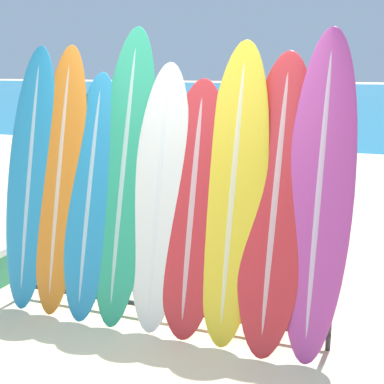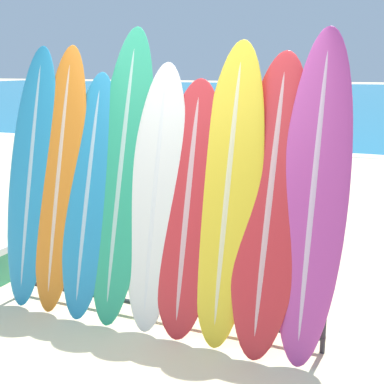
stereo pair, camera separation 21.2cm
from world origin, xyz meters
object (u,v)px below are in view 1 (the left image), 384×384
at_px(surfboard_slot_7, 276,201).
at_px(surfboard_slot_8, 319,194).
at_px(surfboard_rack, 159,265).
at_px(person_mid_beach, 249,147).
at_px(surfboard_slot_6, 233,193).
at_px(surfboard_slot_3, 124,176).
at_px(surfboard_slot_4, 159,198).
at_px(surfboard_slot_5, 193,209).
at_px(surfboard_slot_0, 31,177).
at_px(surfboard_slot_2, 91,196).
at_px(surfboard_slot_1, 60,180).

distance_m(surfboard_slot_7, surfboard_slot_8, 0.33).
xyz_separation_m(surfboard_rack, surfboard_slot_8, (1.29, 0.05, 0.72)).
bearing_deg(person_mid_beach, surfboard_slot_6, 72.31).
height_order(surfboard_slot_7, person_mid_beach, surfboard_slot_7).
bearing_deg(surfboard_slot_3, person_mid_beach, 88.59).
relative_size(surfboard_slot_3, surfboard_slot_4, 1.14).
bearing_deg(surfboard_slot_3, surfboard_slot_5, -5.58).
xyz_separation_m(surfboard_rack, surfboard_slot_5, (0.31, -0.01, 0.52)).
height_order(surfboard_slot_4, surfboard_slot_7, surfboard_slot_7).
bearing_deg(surfboard_slot_3, surfboard_slot_8, -0.23).
distance_m(surfboard_rack, person_mid_beach, 3.96).
bearing_deg(surfboard_slot_0, surfboard_slot_6, -0.01).
xyz_separation_m(surfboard_slot_0, surfboard_slot_7, (2.25, 0.00, -0.03)).
xyz_separation_m(surfboard_slot_0, person_mid_beach, (1.03, 3.90, -0.20)).
height_order(surfboard_slot_5, surfboard_slot_7, surfboard_slot_7).
distance_m(surfboard_slot_2, person_mid_beach, 3.94).
xyz_separation_m(surfboard_slot_5, person_mid_beach, (-0.55, 3.93, -0.06)).
xyz_separation_m(surfboard_slot_3, person_mid_beach, (0.09, 3.87, -0.28)).
bearing_deg(surfboard_slot_8, surfboard_slot_4, -178.04).
relative_size(surfboard_slot_2, surfboard_slot_4, 0.96).
height_order(surfboard_slot_5, surfboard_slot_6, surfboard_slot_6).
height_order(surfboard_slot_6, surfboard_slot_8, surfboard_slot_8).
relative_size(surfboard_slot_0, surfboard_slot_8, 0.95).
height_order(surfboard_rack, surfboard_slot_8, surfboard_slot_8).
bearing_deg(surfboard_slot_3, surfboard_slot_2, -169.58).
bearing_deg(surfboard_slot_3, surfboard_slot_6, -1.67).
xyz_separation_m(surfboard_slot_7, surfboard_slot_8, (0.32, 0.02, 0.09)).
bearing_deg(surfboard_slot_5, surfboard_slot_4, 177.60).
bearing_deg(surfboard_slot_6, surfboard_slot_2, -178.78).
bearing_deg(surfboard_slot_2, surfboard_slot_6, 1.22).
bearing_deg(surfboard_slot_7, surfboard_slot_2, -178.85).
relative_size(surfboard_slot_3, surfboard_slot_8, 1.02).
bearing_deg(person_mid_beach, surfboard_slot_3, 58.16).
xyz_separation_m(surfboard_slot_2, surfboard_slot_3, (0.30, 0.06, 0.19)).
bearing_deg(surfboard_slot_0, surfboard_slot_3, 1.71).
bearing_deg(surfboard_rack, surfboard_slot_4, 30.35).
xyz_separation_m(surfboard_slot_1, surfboard_slot_2, (0.32, -0.03, -0.12)).
xyz_separation_m(surfboard_slot_5, surfboard_slot_8, (0.99, 0.06, 0.20)).
bearing_deg(surfboard_rack, surfboard_slot_1, 178.19).
bearing_deg(surfboard_slot_5, surfboard_slot_1, 178.29).
bearing_deg(surfboard_slot_5, surfboard_slot_0, 178.73).
distance_m(surfboard_slot_2, surfboard_slot_5, 0.95).
xyz_separation_m(surfboard_rack, surfboard_slot_0, (-1.28, 0.03, 0.66)).
bearing_deg(person_mid_beach, surfboard_slot_0, 44.74).
relative_size(surfboard_slot_6, surfboard_slot_7, 1.04).
distance_m(surfboard_slot_1, surfboard_slot_5, 1.28).
xyz_separation_m(surfboard_slot_2, surfboard_slot_5, (0.95, -0.01, -0.02)).
distance_m(surfboard_rack, surfboard_slot_4, 0.59).
distance_m(surfboard_slot_8, person_mid_beach, 4.18).
relative_size(surfboard_slot_5, person_mid_beach, 1.16).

